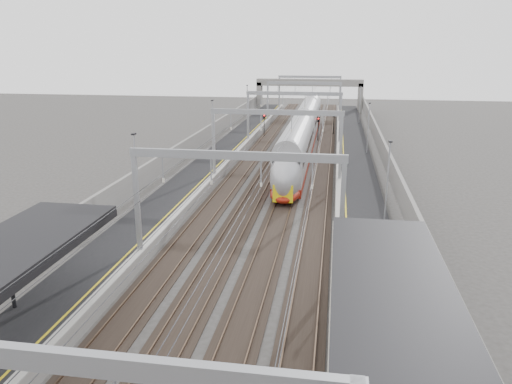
% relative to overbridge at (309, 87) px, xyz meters
% --- Properties ---
extents(platform_left, '(4.00, 120.00, 1.00)m').
position_rel_overbridge_xyz_m(platform_left, '(-8.00, -55.00, -4.81)').
color(platform_left, black).
rests_on(platform_left, ground).
extents(platform_right, '(4.00, 120.00, 1.00)m').
position_rel_overbridge_xyz_m(platform_right, '(8.00, -55.00, -4.81)').
color(platform_right, black).
rests_on(platform_right, ground).
extents(tracks, '(11.40, 140.00, 0.20)m').
position_rel_overbridge_xyz_m(tracks, '(0.00, -55.00, -5.26)').
color(tracks, black).
rests_on(tracks, ground).
extents(overhead_line, '(13.00, 140.00, 6.60)m').
position_rel_overbridge_xyz_m(overhead_line, '(0.00, -48.38, 0.83)').
color(overhead_line, gray).
rests_on(overhead_line, platform_left).
extents(overbridge, '(22.00, 2.20, 6.90)m').
position_rel_overbridge_xyz_m(overbridge, '(0.00, 0.00, 0.00)').
color(overbridge, slate).
rests_on(overbridge, ground).
extents(wall_left, '(0.30, 120.00, 3.20)m').
position_rel_overbridge_xyz_m(wall_left, '(-11.20, -55.00, -3.71)').
color(wall_left, slate).
rests_on(wall_left, ground).
extents(wall_right, '(0.30, 120.00, 3.20)m').
position_rel_overbridge_xyz_m(wall_right, '(11.20, -55.00, -3.71)').
color(wall_right, slate).
rests_on(wall_right, ground).
extents(train, '(2.78, 50.57, 4.39)m').
position_rel_overbridge_xyz_m(train, '(1.50, -41.76, -3.16)').
color(train, maroon).
rests_on(train, ground).
extents(signal_green, '(0.32, 0.32, 3.48)m').
position_rel_overbridge_xyz_m(signal_green, '(-5.20, -29.93, -2.89)').
color(signal_green, black).
rests_on(signal_green, ground).
extents(signal_red_near, '(0.32, 0.32, 3.48)m').
position_rel_overbridge_xyz_m(signal_red_near, '(3.20, -32.16, -2.89)').
color(signal_red_near, black).
rests_on(signal_red_near, ground).
extents(signal_red_far, '(0.32, 0.32, 3.48)m').
position_rel_overbridge_xyz_m(signal_red_far, '(5.40, -26.62, -2.89)').
color(signal_red_far, black).
rests_on(signal_red_far, ground).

